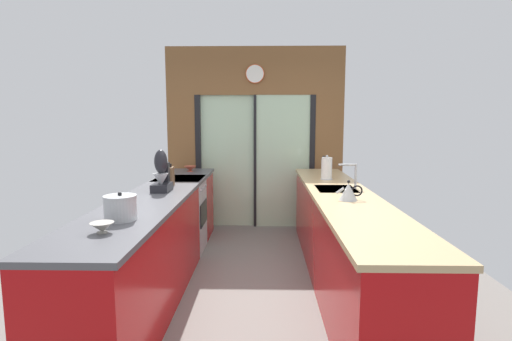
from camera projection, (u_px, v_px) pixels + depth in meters
name	position (u px, v px, depth m)	size (l,w,h in m)	color
ground_plane	(251.00, 271.00, 4.23)	(5.04, 7.60, 0.02)	slate
back_wall_unit	(255.00, 127.00, 5.81)	(2.64, 0.12, 2.70)	brown
left_counter_run	(155.00, 242.00, 3.72)	(0.62, 3.80, 0.92)	#AD0C0F
right_counter_run	(341.00, 238.00, 3.85)	(0.62, 3.80, 0.92)	#AD0C0F
sink_faucet	(353.00, 172.00, 4.01)	(0.19, 0.02, 0.26)	#B7BABC
oven_range	(180.00, 215.00, 4.83)	(0.60, 0.60, 0.92)	#B7BABC
mixing_bowl_near	(102.00, 227.00, 2.45)	(0.15, 0.15, 0.07)	gray
mixing_bowl_far	(190.00, 169.00, 5.37)	(0.17, 0.17, 0.08)	#BC4C38
knife_block	(169.00, 176.00, 4.19)	(0.08, 0.14, 0.26)	brown
stand_mixer	(162.00, 175.00, 3.87)	(0.17, 0.27, 0.42)	black
stock_pot	(120.00, 208.00, 2.76)	(0.23, 0.23, 0.20)	#B7BABC
kettle	(349.00, 191.00, 3.45)	(0.24, 0.16, 0.18)	#B7BABC
soap_bottle	(324.00, 168.00, 4.88)	(0.06, 0.06, 0.26)	silver
paper_towel_roll	(327.00, 169.00, 4.64)	(0.14, 0.14, 0.30)	#B7BABC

